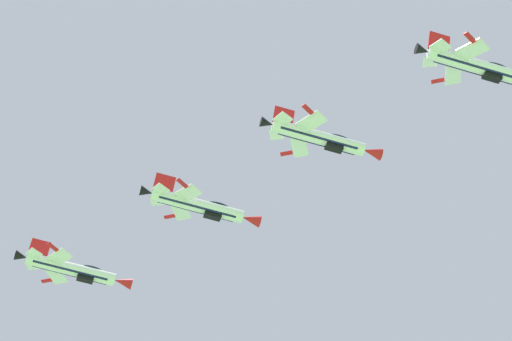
{
  "coord_description": "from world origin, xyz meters",
  "views": [
    {
      "loc": [
        0.06,
        -7.72,
        1.96
      ],
      "look_at": [
        15.39,
        40.17,
        113.05
      ],
      "focal_mm": 67.41,
      "sensor_mm": 36.0,
      "label": 1
    }
  ],
  "objects": [
    {
      "name": "fighter_jet_right_outer",
      "position": [
        -3.45,
        61.57,
        113.3
      ],
      "size": [
        15.93,
        9.45,
        5.41
      ],
      "rotation": [
        0.0,
        0.52,
        4.69
      ],
      "color": "white"
    },
    {
      "name": "fighter_jet_right_wing",
      "position": [
        21.77,
        33.54,
        113.3
      ],
      "size": [
        15.93,
        9.46,
        5.41
      ],
      "rotation": [
        0.0,
        0.52,
        4.69
      ],
      "color": "white"
    },
    {
      "name": "fighter_jet_left_wing",
      "position": [
        36.15,
        18.34,
        111.18
      ],
      "size": [
        15.93,
        8.77,
        6.22
      ],
      "rotation": [
        0.0,
        0.65,
        4.69
      ],
      "color": "white"
    },
    {
      "name": "fighter_jet_left_outer",
      "position": [
        9.89,
        46.68,
        112.04
      ],
      "size": [
        15.93,
        8.98,
        5.94
      ],
      "rotation": [
        0.0,
        0.61,
        4.69
      ],
      "color": "white"
    }
  ]
}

